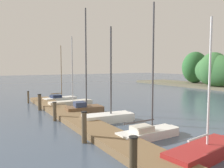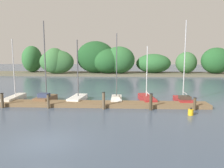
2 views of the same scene
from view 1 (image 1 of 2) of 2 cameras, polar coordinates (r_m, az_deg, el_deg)
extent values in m
cube|color=brown|center=(13.87, -6.85, -10.01)|extent=(24.21, 1.80, 0.35)
ellipsoid|color=#2D6633|center=(45.90, 20.36, 3.99)|extent=(4.31, 5.43, 5.96)
ellipsoid|color=#386B38|center=(39.55, 24.46, 3.43)|extent=(4.63, 4.49, 5.45)
ellipsoid|color=#386B38|center=(39.13, 24.82, 3.11)|extent=(7.35, 3.58, 5.03)
cube|color=white|center=(23.88, -13.17, -3.82)|extent=(1.62, 3.41, 0.42)
cube|color=white|center=(24.57, -10.10, -3.58)|extent=(0.73, 0.91, 0.36)
cube|color=#1E2847|center=(23.65, -14.07, -3.08)|extent=(0.98, 1.10, 0.27)
cylinder|color=#7F6647|center=(23.75, -12.77, 3.11)|extent=(0.07, 0.07, 5.33)
cylinder|color=#7F6647|center=(23.65, -13.91, -2.36)|extent=(0.29, 1.28, 0.09)
cube|color=silver|center=(20.56, -10.67, -4.95)|extent=(0.95, 3.70, 0.55)
cube|color=silver|center=(21.17, -6.41, -4.70)|extent=(0.51, 0.93, 0.47)
cylinder|color=#B7B7BC|center=(20.38, -10.07, 3.82)|extent=(0.09, 0.09, 5.72)
cube|color=brown|center=(17.54, -7.15, -6.55)|extent=(1.72, 2.85, 0.57)
cube|color=brown|center=(17.89, -3.39, -6.39)|extent=(0.83, 0.77, 0.48)
cube|color=#2D3856|center=(17.37, -8.24, -5.10)|extent=(1.12, 0.94, 0.37)
cylinder|color=#4C4C51|center=(17.27, -6.64, 6.61)|extent=(0.11, 0.11, 7.42)
cube|color=white|center=(14.88, -1.14, -8.60)|extent=(1.57, 3.35, 0.54)
cube|color=white|center=(15.50, 3.86, -8.18)|extent=(0.75, 0.88, 0.46)
cylinder|color=#4C4C51|center=(14.58, -0.29, 3.41)|extent=(0.12, 0.12, 5.65)
cube|color=white|center=(11.82, 9.19, -12.46)|extent=(1.08, 3.38, 0.43)
cube|color=white|center=(12.83, 14.42, -11.27)|extent=(0.58, 0.85, 0.36)
cube|color=beige|center=(11.47, 7.58, -11.16)|extent=(0.79, 1.02, 0.28)
cylinder|color=#4C4C51|center=(11.47, 10.37, 4.25)|extent=(0.09, 0.09, 6.38)
cylinder|color=#4C4C51|center=(11.26, 6.90, -9.48)|extent=(0.10, 1.89, 0.08)
cube|color=maroon|center=(9.94, 22.14, -15.78)|extent=(1.61, 3.94, 0.54)
cube|color=maroon|center=(11.40, 26.60, -13.41)|extent=(0.75, 1.03, 0.46)
cylinder|color=silver|center=(9.61, 23.50, 0.53)|extent=(0.08, 0.08, 5.04)
cylinder|color=silver|center=(9.44, 21.19, -12.54)|extent=(0.26, 1.40, 0.09)
cylinder|color=brown|center=(23.49, -20.50, -3.21)|extent=(0.18, 0.18, 1.17)
cylinder|color=black|center=(23.42, -20.54, -1.74)|extent=(0.21, 0.21, 0.04)
cylinder|color=brown|center=(19.53, -17.90, -4.48)|extent=(0.28, 0.28, 1.32)
cylinder|color=black|center=(19.43, -17.95, -2.50)|extent=(0.32, 0.32, 0.04)
cylinder|color=brown|center=(15.54, -14.36, -6.85)|extent=(0.23, 0.23, 1.24)
cylinder|color=black|center=(15.43, -14.40, -4.52)|extent=(0.27, 0.27, 0.04)
cylinder|color=brown|center=(10.96, -7.08, -10.94)|extent=(0.25, 0.25, 1.48)
cylinder|color=black|center=(10.78, -7.12, -7.04)|extent=(0.28, 0.28, 0.04)
cylinder|color=#3D3323|center=(7.54, 5.44, -18.56)|extent=(0.25, 0.25, 1.42)
cylinder|color=black|center=(7.29, 5.48, -13.28)|extent=(0.29, 0.29, 0.04)
camera|label=2|loc=(16.97, -92.93, 4.20)|focal=35.96mm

